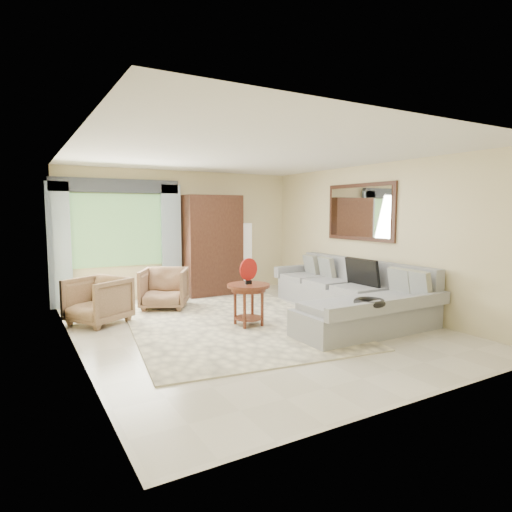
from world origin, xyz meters
TOP-DOWN VIEW (x-y plane):
  - ground at (0.00, 0.00)m, footprint 6.00×6.00m
  - area_rug at (-0.22, 0.30)m, footprint 3.51×4.37m
  - sectional_sofa at (1.78, -0.18)m, footprint 2.30×3.46m
  - tv_screen at (2.05, -0.18)m, footprint 0.14×0.74m
  - garden_hose at (1.00, -1.42)m, footprint 0.43×0.43m
  - coffee_table at (-0.04, 0.08)m, footprint 0.66×0.66m
  - red_disc at (-0.04, 0.08)m, footprint 0.34×0.10m
  - armchair_left at (-2.02, 1.39)m, footprint 1.10×1.10m
  - armchair_right at (-0.78, 1.89)m, footprint 1.09×1.09m
  - potted_plant at (-2.26, 2.52)m, footprint 0.46×0.40m
  - armoire at (0.55, 2.72)m, footprint 1.20×0.55m
  - floor_lamp at (1.35, 2.78)m, footprint 0.24×0.24m
  - window at (-1.35, 2.97)m, footprint 1.80×0.04m
  - curtain_left at (-2.40, 2.88)m, footprint 0.40×0.08m
  - curtain_right at (-0.30, 2.88)m, footprint 0.40×0.08m
  - valance at (-1.35, 2.90)m, footprint 2.40×0.12m
  - wall_mirror at (2.46, 0.35)m, footprint 0.05×1.70m

SIDE VIEW (x-z plane):
  - ground at x=0.00m, z-range 0.00..0.00m
  - area_rug at x=-0.22m, z-range 0.00..0.02m
  - potted_plant at x=-2.26m, z-range 0.00..0.48m
  - sectional_sofa at x=1.78m, z-range -0.17..0.73m
  - coffee_table at x=-0.04m, z-range 0.02..0.67m
  - armchair_left at x=-2.02m, z-range 0.00..0.74m
  - armchair_right at x=-0.78m, z-range 0.00..0.74m
  - garden_hose at x=1.00m, z-range 0.50..0.59m
  - tv_screen at x=2.05m, z-range 0.48..0.96m
  - floor_lamp at x=1.35m, z-range 0.00..1.50m
  - red_disc at x=-0.04m, z-range 0.72..1.06m
  - armoire at x=0.55m, z-range 0.00..2.10m
  - curtain_left at x=-2.40m, z-range 0.00..2.30m
  - curtain_right at x=-0.30m, z-range 0.00..2.30m
  - window at x=-1.35m, z-range 0.70..2.10m
  - wall_mirror at x=2.46m, z-range 1.22..2.27m
  - valance at x=-1.35m, z-range 2.12..2.38m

